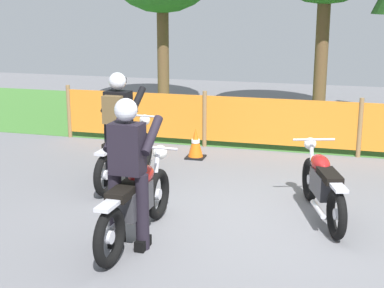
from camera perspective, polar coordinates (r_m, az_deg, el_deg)
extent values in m
cube|color=slate|center=(7.39, 5.36, -7.31)|extent=(24.00, 24.00, 0.02)
cube|color=#427A33|center=(13.09, 10.07, 2.19)|extent=(24.00, 5.28, 0.01)
cylinder|color=olive|center=(11.65, -12.16, 3.20)|extent=(0.08, 0.08, 1.05)
cylinder|color=olive|center=(10.66, 1.27, 2.51)|extent=(0.08, 0.08, 1.05)
cylinder|color=olive|center=(10.35, 16.41, 1.56)|extent=(0.08, 0.08, 1.05)
cube|color=orange|center=(11.07, -5.75, 2.99)|extent=(2.71, 0.02, 0.85)
cube|color=orange|center=(10.41, 8.73, 2.16)|extent=(2.71, 0.02, 0.85)
cylinder|color=brown|center=(13.83, -2.90, 8.92)|extent=(0.28, 0.28, 2.82)
cylinder|color=brown|center=(12.64, 12.77, 8.58)|extent=(0.28, 0.28, 3.04)
torus|color=black|center=(7.22, -3.43, -5.01)|extent=(0.13, 0.64, 0.64)
cylinder|color=silver|center=(7.22, -3.43, -5.01)|extent=(0.06, 0.14, 0.14)
torus|color=black|center=(6.02, -8.22, -9.19)|extent=(0.13, 0.64, 0.64)
cylinder|color=silver|center=(6.02, -8.22, -9.19)|extent=(0.06, 0.14, 0.14)
cube|color=#38383D|center=(6.51, -5.80, -5.59)|extent=(0.26, 0.61, 0.32)
ellipsoid|color=maroon|center=(6.64, -5.07, -3.15)|extent=(0.26, 0.53, 0.22)
cube|color=black|center=(6.23, -6.75, -4.68)|extent=(0.24, 0.57, 0.10)
cube|color=silver|center=(5.89, -8.34, -6.06)|extent=(0.17, 0.37, 0.04)
cylinder|color=silver|center=(7.08, -3.63, -2.94)|extent=(0.06, 0.23, 0.57)
sphere|color=white|center=(7.16, -3.20, -0.82)|extent=(0.19, 0.19, 0.18)
cylinder|color=silver|center=(6.95, -3.80, -0.35)|extent=(0.60, 0.05, 0.03)
cylinder|color=silver|center=(6.40, -7.98, -8.37)|extent=(0.09, 0.55, 0.07)
torus|color=black|center=(9.28, -4.90, -0.72)|extent=(0.13, 0.62, 0.62)
cylinder|color=silver|center=(9.28, -4.90, -0.72)|extent=(0.06, 0.14, 0.13)
torus|color=black|center=(8.11, -8.63, -3.06)|extent=(0.13, 0.62, 0.62)
cylinder|color=silver|center=(8.11, -8.63, -3.06)|extent=(0.06, 0.14, 0.13)
cube|color=#38383D|center=(8.60, -6.80, -0.79)|extent=(0.26, 0.59, 0.31)
ellipsoid|color=navy|center=(8.74, -6.23, 0.91)|extent=(0.25, 0.51, 0.21)
cube|color=black|center=(8.34, -7.53, 0.02)|extent=(0.24, 0.55, 0.10)
cube|color=silver|center=(8.02, -8.72, -0.76)|extent=(0.17, 0.35, 0.04)
cylinder|color=silver|center=(9.16, -5.08, 0.88)|extent=(0.06, 0.23, 0.55)
sphere|color=white|center=(9.25, -4.73, 2.42)|extent=(0.18, 0.18, 0.17)
cylinder|color=silver|center=(9.06, -5.22, 2.84)|extent=(0.58, 0.06, 0.03)
cylinder|color=silver|center=(8.47, -8.40, -2.73)|extent=(0.09, 0.53, 0.07)
torus|color=black|center=(8.02, 11.68, -3.48)|extent=(0.28, 0.60, 0.60)
cylinder|color=silver|center=(8.02, 11.68, -3.48)|extent=(0.09, 0.14, 0.13)
torus|color=black|center=(6.83, 14.22, -6.80)|extent=(0.28, 0.60, 0.60)
cylinder|color=silver|center=(6.83, 14.22, -6.80)|extent=(0.09, 0.14, 0.13)
cube|color=#38383D|center=(7.32, 13.01, -3.89)|extent=(0.38, 0.60, 0.30)
ellipsoid|color=maroon|center=(7.46, 12.68, -1.88)|extent=(0.36, 0.53, 0.20)
cube|color=black|center=(7.06, 13.57, -3.11)|extent=(0.35, 0.56, 0.09)
cube|color=silver|center=(6.72, 14.39, -4.21)|extent=(0.24, 0.36, 0.04)
cylinder|color=silver|center=(7.89, 11.87, -1.73)|extent=(0.12, 0.22, 0.53)
sphere|color=white|center=(7.97, 11.70, 0.04)|extent=(0.21, 0.21, 0.17)
cylinder|color=silver|center=(7.77, 12.06, 0.44)|extent=(0.54, 0.20, 0.03)
cylinder|color=silver|center=(7.11, 12.46, -6.35)|extent=(0.22, 0.51, 0.07)
cylinder|color=black|center=(6.47, -7.63, -6.45)|extent=(0.15, 0.15, 0.86)
cube|color=black|center=(6.60, -7.52, -9.45)|extent=(0.12, 0.26, 0.12)
cylinder|color=black|center=(6.34, -4.98, -6.79)|extent=(0.15, 0.15, 0.86)
cube|color=black|center=(6.49, -4.91, -9.84)|extent=(0.12, 0.26, 0.12)
cube|color=black|center=(6.19, -6.50, -0.46)|extent=(0.37, 0.25, 0.56)
cylinder|color=black|center=(6.40, -7.68, 1.15)|extent=(0.12, 0.49, 0.38)
cylinder|color=black|center=(6.23, -4.01, 0.88)|extent=(0.12, 0.49, 0.38)
sphere|color=silver|center=(6.09, -6.61, 3.41)|extent=(0.26, 0.26, 0.25)
cube|color=black|center=(6.18, -6.24, 3.58)|extent=(0.18, 0.04, 0.08)
cylinder|color=black|center=(8.56, -8.17, -1.27)|extent=(0.16, 0.16, 0.86)
cube|color=black|center=(8.66, -8.08, -3.62)|extent=(0.12, 0.26, 0.12)
cylinder|color=black|center=(8.42, -6.22, -1.46)|extent=(0.16, 0.16, 0.86)
cube|color=black|center=(8.53, -6.15, -3.85)|extent=(0.12, 0.26, 0.12)
cube|color=black|center=(8.33, -7.35, 3.35)|extent=(0.37, 0.26, 0.56)
cylinder|color=black|center=(8.56, -8.20, 4.46)|extent=(0.12, 0.49, 0.38)
cylinder|color=black|center=(8.37, -5.49, 4.32)|extent=(0.12, 0.49, 0.38)
sphere|color=silver|center=(8.26, -7.45, 6.25)|extent=(0.26, 0.26, 0.25)
cube|color=black|center=(8.35, -7.15, 6.34)|extent=(0.18, 0.04, 0.08)
cube|color=brown|center=(8.17, -7.87, 3.41)|extent=(0.29, 0.17, 0.40)
cube|color=black|center=(9.99, 0.36, -1.31)|extent=(0.32, 0.32, 0.03)
cone|color=orange|center=(9.92, 0.36, 0.16)|extent=(0.26, 0.26, 0.50)
cylinder|color=white|center=(9.91, 0.36, 0.30)|extent=(0.15, 0.15, 0.06)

